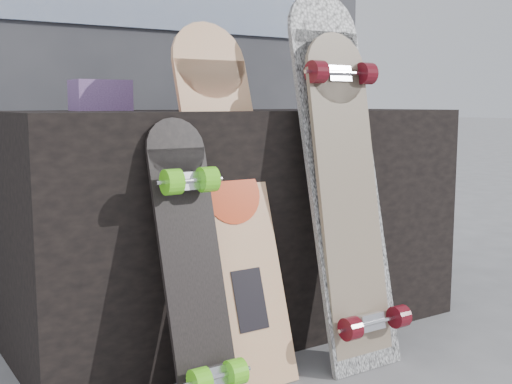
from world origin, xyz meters
TOP-DOWN VIEW (x-y plane):
  - ground at (0.00, 0.00)m, footprint 60.00×60.00m
  - vendor_table at (0.00, 0.50)m, footprint 1.60×0.60m
  - booth at (0.00, 1.35)m, footprint 2.40×0.22m
  - merch_box_purple at (-0.47, 0.61)m, footprint 0.18×0.12m
  - merch_box_small at (0.41, 0.53)m, footprint 0.14×0.14m
  - merch_box_flat at (-0.05, 0.59)m, footprint 0.22×0.10m
  - longboard_geisha at (-0.22, 0.20)m, footprint 0.25×0.36m
  - longboard_celtic at (0.13, 0.06)m, footprint 0.23×0.21m
  - longboard_cascadia at (0.14, 0.09)m, footprint 0.27×0.35m
  - skateboard_dark at (-0.41, 0.07)m, footprint 0.18×0.30m

SIDE VIEW (x-z plane):
  - ground at x=0.00m, z-range 0.00..0.00m
  - skateboard_dark at x=-0.41m, z-range 0.01..0.79m
  - vendor_table at x=0.00m, z-range 0.00..0.80m
  - longboard_celtic at x=0.13m, z-range 0.03..1.08m
  - longboard_geisha at x=-0.22m, z-range 0.03..1.11m
  - longboard_cascadia at x=0.14m, z-range 0.02..1.21m
  - merch_box_flat at x=-0.05m, z-range 0.80..0.86m
  - merch_box_purple at x=-0.47m, z-range 0.80..0.90m
  - merch_box_small at x=0.41m, z-range 0.80..0.92m
  - booth at x=0.00m, z-range 0.00..2.20m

